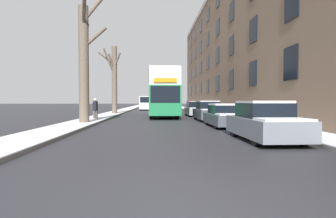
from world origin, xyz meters
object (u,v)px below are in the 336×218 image
Objects in this scene: bare_tree_left_1 at (114,78)px; double_decker_bus at (163,92)px; parked_car_2 at (208,111)px; pedestrian_left_sidewalk at (95,108)px; parked_car_3 at (195,109)px; parked_car_0 at (265,122)px; bare_tree_left_0 at (85,61)px; parked_car_1 at (226,116)px; oncoming_van at (146,103)px.

bare_tree_left_1 is 0.73× the size of double_decker_bus.
pedestrian_left_sidewalk reaches higher than parked_car_2.
parked_car_0 is at bearing -90.00° from parked_car_3.
parked_car_2 reaches higher than parked_car_3.
parked_car_1 is at bearing -11.90° from bare_tree_left_0.
parked_car_0 is at bearing -39.90° from bare_tree_left_0.
bare_tree_left_1 is at bearing -102.37° from oncoming_van.
parked_car_3 is at bearing 11.03° from double_decker_bus.
parked_car_3 is at bearing 47.31° from bare_tree_left_0.
bare_tree_left_0 is 12.90m from parked_car_3.
pedestrian_left_sidewalk is at bearing -137.01° from double_decker_bus.
bare_tree_left_1 reaches higher than parked_car_2.
bare_tree_left_0 is 4.89× the size of pedestrian_left_sidewalk.
bare_tree_left_1 reaches higher than parked_car_0.
double_decker_bus is 1.86× the size of oncoming_van.
parked_car_1 is at bearing -79.27° from oncoming_van.
bare_tree_left_1 is at bearing 90.13° from bare_tree_left_0.
parked_car_2 is at bearing 153.88° from pedestrian_left_sidewalk.
parked_car_2 is 8.60m from pedestrian_left_sidewalk.
parked_car_0 is at bearing -66.40° from bare_tree_left_1.
oncoming_van reaches higher than pedestrian_left_sidewalk.
oncoming_van is 23.21m from pedestrian_left_sidewalk.
parked_car_2 is (3.26, -5.34, -1.70)m from double_decker_bus.
bare_tree_left_1 is (-0.03, 12.34, -0.01)m from bare_tree_left_0.
pedestrian_left_sidewalk reaches higher than parked_car_1.
parked_car_3 is at bearing 90.00° from parked_car_2.
parked_car_2 is at bearing -58.60° from double_decker_bus.
parked_car_2 is 0.72× the size of oncoming_van.
bare_tree_left_0 is at bearing 168.10° from parked_car_1.
bare_tree_left_0 is 2.07× the size of parked_car_1.
oncoming_van is (3.08, 26.53, -2.78)m from bare_tree_left_0.
bare_tree_left_1 reaches higher than oncoming_van.
oncoming_van is (3.11, 14.20, -2.77)m from bare_tree_left_1.
parked_car_1 is 10.94m from parked_car_3.
bare_tree_left_0 is at bearing -132.69° from parked_car_3.
double_decker_bus is (5.22, -3.81, -1.60)m from bare_tree_left_1.
double_decker_bus reaches higher than parked_car_3.
bare_tree_left_1 is 16.81m from parked_car_1.
parked_car_2 reaches higher than parked_car_1.
pedestrian_left_sidewalk is at bearing -97.99° from oncoming_van.
double_decker_bus is 2.57× the size of parked_car_2.
parked_car_2 is (0.00, 4.97, 0.07)m from parked_car_1.
parked_car_3 is 0.75× the size of oncoming_van.
bare_tree_left_0 is 4.70m from pedestrian_left_sidewalk.
pedestrian_left_sidewalk is at bearing -146.87° from parked_car_3.
pedestrian_left_sidewalk is (-8.59, 10.62, 0.25)m from parked_car_0.
bare_tree_left_0 is at bearing 140.10° from parked_car_0.
parked_car_1 is (3.26, -10.31, -1.77)m from double_decker_bus.
parked_car_1 is 28.83m from oncoming_van.
parked_car_0 is 0.95× the size of parked_car_3.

